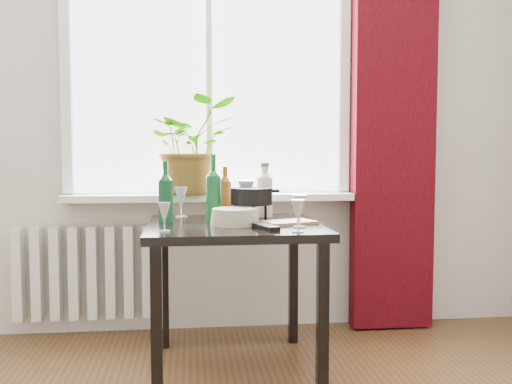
{
  "coord_description": "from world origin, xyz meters",
  "views": [
    {
      "loc": [
        -0.12,
        -1.26,
        1.09
      ],
      "look_at": [
        0.21,
        1.55,
        0.9
      ],
      "focal_mm": 40.0,
      "sensor_mm": 36.0,
      "label": 1
    }
  ],
  "objects": [
    {
      "name": "wineglass_back_left",
      "position": [
        -0.17,
        1.86,
        0.82
      ],
      "size": [
        0.09,
        0.09,
        0.17
      ],
      "primitive_type": null,
      "rotation": [
        0.0,
        0.0,
        0.29
      ],
      "color": "silver",
      "rests_on": "table"
    },
    {
      "name": "window",
      "position": [
        0.0,
        2.22,
        1.6
      ],
      "size": [
        1.72,
        0.08,
        1.62
      ],
      "color": "white",
      "rests_on": "ground"
    },
    {
      "name": "cutting_board",
      "position": [
        0.37,
        1.52,
        0.75
      ],
      "size": [
        0.29,
        0.23,
        0.01
      ],
      "primitive_type": "cube",
      "rotation": [
        0.0,
        0.0,
        0.33
      ],
      "color": "#A9734C",
      "rests_on": "table"
    },
    {
      "name": "wineglass_back_center",
      "position": [
        0.18,
        1.78,
        0.84
      ],
      "size": [
        0.11,
        0.11,
        0.21
      ],
      "primitive_type": null,
      "rotation": [
        0.0,
        0.0,
        0.23
      ],
      "color": "silver",
      "rests_on": "table"
    },
    {
      "name": "wine_bottle_right",
      "position": [
        0.0,
        1.7,
        0.91
      ],
      "size": [
        0.09,
        0.09,
        0.34
      ],
      "primitive_type": null,
      "rotation": [
        0.0,
        0.0,
        -0.19
      ],
      "color": "#0E4A1F",
      "rests_on": "table"
    },
    {
      "name": "windowsill",
      "position": [
        0.0,
        2.15,
        0.82
      ],
      "size": [
        1.72,
        0.2,
        0.04
      ],
      "color": "white",
      "rests_on": "ground"
    },
    {
      "name": "potted_plant",
      "position": [
        -0.11,
        2.12,
        1.13
      ],
      "size": [
        0.63,
        0.59,
        0.57
      ],
      "primitive_type": "imported",
      "rotation": [
        0.0,
        0.0,
        0.34
      ],
      "color": "#32771F",
      "rests_on": "windowsill"
    },
    {
      "name": "plate_stack",
      "position": [
        0.1,
        1.5,
        0.78
      ],
      "size": [
        0.3,
        0.3,
        0.08
      ],
      "primitive_type": "cylinder",
      "rotation": [
        0.0,
        0.0,
        0.31
      ],
      "color": "beige",
      "rests_on": "table"
    },
    {
      "name": "radiator",
      "position": [
        -0.75,
        2.18,
        0.38
      ],
      "size": [
        0.8,
        0.1,
        0.55
      ],
      "color": "silver",
      "rests_on": "ground"
    },
    {
      "name": "fondue_pot",
      "position": [
        0.2,
        1.68,
        0.82
      ],
      "size": [
        0.3,
        0.28,
        0.17
      ],
      "primitive_type": null,
      "rotation": [
        0.0,
        0.0,
        0.29
      ],
      "color": "black",
      "rests_on": "table"
    },
    {
      "name": "wineglass_front_right",
      "position": [
        0.39,
        1.37,
        0.82
      ],
      "size": [
        0.07,
        0.07,
        0.16
      ],
      "primitive_type": null,
      "rotation": [
        0.0,
        0.0,
        -0.03
      ],
      "color": "silver",
      "rests_on": "table"
    },
    {
      "name": "curtain",
      "position": [
        1.12,
        2.12,
        1.3
      ],
      "size": [
        0.5,
        0.12,
        2.56
      ],
      "color": "#34040A",
      "rests_on": "ground"
    },
    {
      "name": "cleaning_bottle",
      "position": [
        0.29,
        1.84,
        0.89
      ],
      "size": [
        0.1,
        0.1,
        0.3
      ],
      "primitive_type": null,
      "rotation": [
        0.0,
        0.0,
        0.21
      ],
      "color": "silver",
      "rests_on": "table"
    },
    {
      "name": "wine_bottle_left",
      "position": [
        -0.24,
        1.65,
        0.9
      ],
      "size": [
        0.09,
        0.09,
        0.31
      ],
      "primitive_type": null,
      "rotation": [
        0.0,
        0.0,
        -0.19
      ],
      "color": "#0B3C1E",
      "rests_on": "table"
    },
    {
      "name": "wineglass_far_right",
      "position": [
        0.36,
        1.21,
        0.81
      ],
      "size": [
        0.08,
        0.08,
        0.15
      ],
      "primitive_type": null,
      "rotation": [
        0.0,
        0.0,
        -0.24
      ],
      "color": "#B6C0C4",
      "rests_on": "table"
    },
    {
      "name": "table",
      "position": [
        0.1,
        1.55,
        0.65
      ],
      "size": [
        0.85,
        0.85,
        0.74
      ],
      "color": "black",
      "rests_on": "ground"
    },
    {
      "name": "wineglass_front_left",
      "position": [
        -0.23,
        1.29,
        0.81
      ],
      "size": [
        0.07,
        0.07,
        0.13
      ],
      "primitive_type": null,
      "rotation": [
        0.0,
        0.0,
        -0.41
      ],
      "color": "silver",
      "rests_on": "table"
    },
    {
      "name": "tv_remote",
      "position": [
        0.23,
        1.33,
        0.75
      ],
      "size": [
        0.11,
        0.19,
        0.02
      ],
      "primitive_type": "cube",
      "rotation": [
        0.0,
        0.0,
        0.34
      ],
      "color": "black",
      "rests_on": "table"
    },
    {
      "name": "bottle_amber",
      "position": [
        0.08,
        1.9,
        0.88
      ],
      "size": [
        0.09,
        0.09,
        0.28
      ],
      "primitive_type": null,
      "rotation": [
        0.0,
        0.0,
        0.37
      ],
      "color": "#71350C",
      "rests_on": "table"
    }
  ]
}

